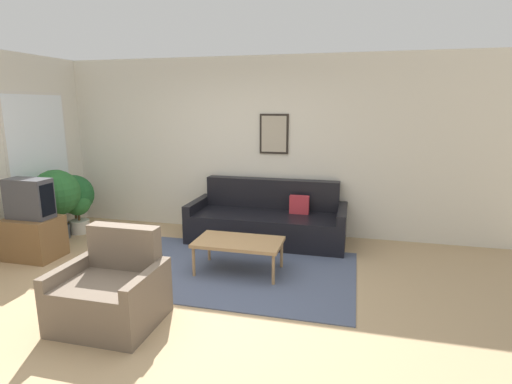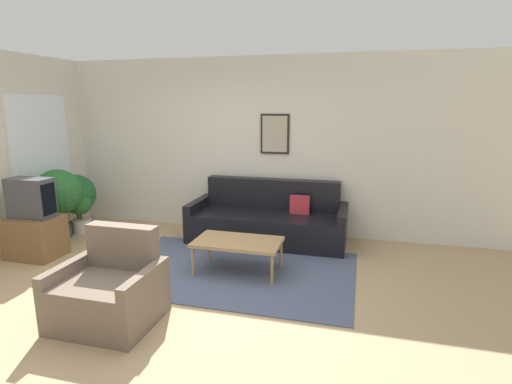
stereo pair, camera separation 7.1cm
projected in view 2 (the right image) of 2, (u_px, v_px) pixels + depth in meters
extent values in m
plane|color=tan|center=(175.00, 297.00, 4.19)|extent=(16.00, 16.00, 0.00)
cube|color=#4C5670|center=(233.00, 271.00, 4.86)|extent=(2.89, 1.89, 0.01)
cube|color=beige|center=(242.00, 146.00, 6.26)|extent=(8.00, 0.06, 2.70)
cube|color=black|center=(275.00, 134.00, 6.04)|extent=(0.44, 0.03, 0.60)
cube|color=#A89E89|center=(275.00, 134.00, 6.02)|extent=(0.38, 0.01, 0.54)
cube|color=beige|center=(41.00, 145.00, 6.03)|extent=(0.02, 1.22, 1.57)
cube|color=white|center=(41.00, 145.00, 6.03)|extent=(0.02, 1.14, 1.49)
cube|color=black|center=(267.00, 227.00, 5.87)|extent=(2.04, 0.90, 0.43)
cube|color=black|center=(273.00, 193.00, 6.11)|extent=(2.04, 0.20, 0.45)
cube|color=black|center=(199.00, 218.00, 6.13)|extent=(0.12, 0.90, 0.57)
cube|color=black|center=(342.00, 229.00, 5.59)|extent=(0.12, 0.90, 0.57)
cube|color=#B22D38|center=(300.00, 205.00, 5.79)|extent=(0.28, 0.10, 0.28)
cube|color=#A87F51|center=(238.00, 242.00, 4.75)|extent=(1.03, 0.59, 0.04)
cylinder|color=#A87F51|center=(193.00, 262.00, 4.67)|extent=(0.04, 0.04, 0.36)
cylinder|color=#A87F51|center=(272.00, 270.00, 4.43)|extent=(0.04, 0.04, 0.36)
cylinder|color=#A87F51|center=(209.00, 247.00, 5.15)|extent=(0.04, 0.04, 0.36)
cylinder|color=#A87F51|center=(281.00, 254.00, 4.91)|extent=(0.04, 0.04, 0.36)
cube|color=brown|center=(35.00, 237.00, 5.27)|extent=(0.65, 0.50, 0.55)
cube|color=#424247|center=(31.00, 198.00, 5.16)|extent=(0.56, 0.28, 0.52)
cube|color=black|center=(49.00, 199.00, 5.09)|extent=(0.01, 0.23, 0.40)
cube|color=#6B5B4C|center=(108.00, 301.00, 3.68)|extent=(0.71, 0.76, 0.43)
cube|color=#6B5B4C|center=(123.00, 246.00, 3.87)|extent=(0.71, 0.16, 0.42)
cube|color=#6B5B4C|center=(70.00, 290.00, 3.76)|extent=(0.09, 0.76, 0.55)
cube|color=#6B5B4C|center=(146.00, 300.00, 3.56)|extent=(0.09, 0.76, 0.55)
cylinder|color=#383D42|center=(62.00, 231.00, 6.08)|extent=(0.28, 0.28, 0.21)
cylinder|color=#51381E|center=(61.00, 218.00, 6.04)|extent=(0.04, 0.04, 0.21)
sphere|color=#28662D|center=(58.00, 192.00, 5.96)|extent=(0.69, 0.69, 0.69)
cylinder|color=#935638|center=(79.00, 225.00, 6.45)|extent=(0.27, 0.27, 0.15)
cylinder|color=#51381E|center=(78.00, 215.00, 6.42)|extent=(0.04, 0.04, 0.19)
sphere|color=#1E5628|center=(76.00, 194.00, 6.34)|extent=(0.62, 0.62, 0.62)
cylinder|color=beige|center=(82.00, 226.00, 6.34)|extent=(0.30, 0.30, 0.20)
cylinder|color=#51381E|center=(81.00, 216.00, 6.31)|extent=(0.04, 0.04, 0.11)
sphere|color=#28662D|center=(80.00, 203.00, 6.26)|extent=(0.38, 0.38, 0.38)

